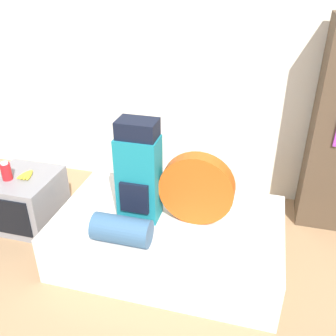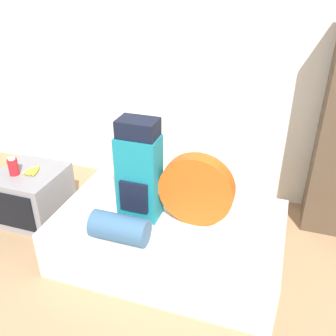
# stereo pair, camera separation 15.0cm
# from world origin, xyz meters

# --- Properties ---
(ground_plane) EXTENTS (16.00, 16.00, 0.00)m
(ground_plane) POSITION_xyz_m (0.00, 0.00, 0.00)
(ground_plane) COLOR #997551
(wall_back) EXTENTS (8.00, 0.05, 2.60)m
(wall_back) POSITION_xyz_m (0.00, 2.02, 1.30)
(wall_back) COLOR silver
(wall_back) RESTS_ON ground_plane
(bed) EXTENTS (1.81, 1.10, 0.42)m
(bed) POSITION_xyz_m (0.15, 0.81, 0.21)
(bed) COLOR silver
(bed) RESTS_ON ground_plane
(backpack) EXTENTS (0.32, 0.25, 0.82)m
(backpack) POSITION_xyz_m (-0.08, 0.77, 0.82)
(backpack) COLOR #14707F
(backpack) RESTS_ON bed
(tent_bag) EXTENTS (0.58, 0.13, 0.58)m
(tent_bag) POSITION_xyz_m (0.37, 0.83, 0.71)
(tent_bag) COLOR #D14C14
(tent_bag) RESTS_ON bed
(sleeping_roll) EXTENTS (0.43, 0.21, 0.21)m
(sleeping_roll) POSITION_xyz_m (-0.10, 0.43, 0.53)
(sleeping_roll) COLOR #33567A
(sleeping_roll) RESTS_ON bed
(television) EXTENTS (0.58, 0.62, 0.50)m
(television) POSITION_xyz_m (-1.29, 0.94, 0.25)
(television) COLOR gray
(television) RESTS_ON ground_plane
(canister) EXTENTS (0.09, 0.09, 0.17)m
(canister) POSITION_xyz_m (-1.38, 0.88, 0.58)
(canister) COLOR #B2191E
(canister) RESTS_ON television
(banana_bunch) EXTENTS (0.14, 0.18, 0.04)m
(banana_bunch) POSITION_xyz_m (-1.24, 0.97, 0.52)
(banana_bunch) COLOR yellow
(banana_bunch) RESTS_ON television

